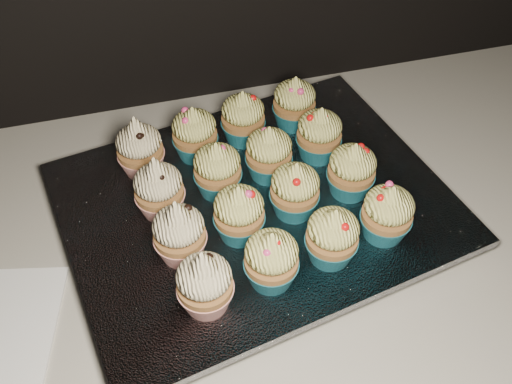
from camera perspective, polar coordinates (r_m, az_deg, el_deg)
The scene contains 20 objects.
cabinet at distance 1.21m, azimuth 11.37°, elevation -15.43°, with size 2.40×0.60×0.86m, color black.
worktop at distance 0.85m, azimuth 15.79°, elevation -1.14°, with size 2.44×0.64×0.04m, color beige.
baking_tray at distance 0.76m, azimuth -0.00°, elevation -1.99°, with size 0.45×0.34×0.02m, color black.
foil_lining at distance 0.75m, azimuth -0.00°, elevation -1.14°, with size 0.49×0.38×0.01m, color silver.
cupcake_0 at distance 0.62m, azimuth -5.16°, elevation -9.04°, with size 0.06×0.06×0.10m.
cupcake_1 at distance 0.64m, azimuth 1.55°, elevation -6.75°, with size 0.06×0.06×0.08m.
cupcake_2 at distance 0.67m, azimuth 7.63°, elevation -4.41°, with size 0.06×0.06×0.08m.
cupcake_3 at distance 0.70m, azimuth 12.99°, elevation -2.08°, with size 0.06×0.06×0.08m.
cupcake_4 at distance 0.67m, azimuth -7.68°, elevation -4.04°, with size 0.06×0.06×0.10m.
cupcake_5 at distance 0.68m, azimuth -1.71°, elevation -2.14°, with size 0.06×0.06×0.08m.
cupcake_6 at distance 0.71m, azimuth 3.90°, elevation 0.18°, with size 0.06×0.06×0.08m.
cupcake_7 at distance 0.74m, azimuth 9.54°, elevation 2.14°, with size 0.06×0.06×0.08m.
cupcake_8 at distance 0.72m, azimuth -9.68°, elevation 0.31°, with size 0.06×0.06×0.10m.
cupcake_9 at distance 0.73m, azimuth -3.88°, elevation 2.24°, with size 0.06×0.06×0.08m.
cupcake_10 at distance 0.75m, azimuth 1.30°, elevation 3.86°, with size 0.06×0.06×0.08m.
cupcake_11 at distance 0.79m, azimuth 6.34°, elevation 5.75°, with size 0.06×0.06×0.08m.
cupcake_12 at distance 0.77m, azimuth -11.55°, elevation 4.31°, with size 0.06×0.06×0.10m.
cupcake_13 at distance 0.79m, azimuth -6.15°, elevation 5.80°, with size 0.06×0.06×0.08m.
cupcake_14 at distance 0.81m, azimuth -1.31°, elevation 7.42°, with size 0.06×0.06×0.08m.
cupcake_15 at distance 0.84m, azimuth 3.85°, elevation 8.86°, with size 0.06×0.06×0.08m.
Camera 1 is at (-0.36, 1.24, 1.49)m, focal length 40.00 mm.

